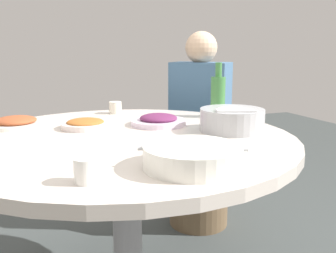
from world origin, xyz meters
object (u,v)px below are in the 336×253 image
Objects in this scene: tea_cup_near at (115,108)px; dish_tofu_braise at (85,124)px; diner_left at (200,106)px; stool_for_diner_left at (199,190)px; dish_stirfry at (16,122)px; rice_bowl at (232,119)px; green_bottle at (218,95)px; dish_eggplant at (159,120)px; round_dining_table at (126,158)px; soup_bowl at (192,157)px; tea_cup_far at (87,170)px.

dish_tofu_braise is at bearing 146.71° from tea_cup_near.
dish_tofu_braise is at bearing 121.03° from diner_left.
dish_stirfry is at bearing 107.31° from stool_for_diner_left.
diner_left reaches higher than dish_stirfry.
green_bottle is at bearing -18.63° from rice_bowl.
green_bottle is (0.08, -0.34, 0.09)m from dish_eggplant.
green_bottle is at bearing -65.36° from round_dining_table.
dish_tofu_braise is 0.46× the size of stool_for_diner_left.
dish_stirfry is 1.23m from stool_for_diner_left.
soup_bowl is 0.92m from dish_stirfry.
dish_eggplant is 0.92× the size of green_bottle.
tea_cup_near is at bearing -17.55° from tea_cup_far.
diner_left reaches higher than tea_cup_near.
dish_tofu_braise is (0.21, 0.12, 0.11)m from round_dining_table.
dish_eggplant is (0.23, 0.23, -0.03)m from rice_bowl.
tea_cup_near is 0.58m from diner_left.
green_bottle is (-0.10, -0.93, 0.09)m from dish_stirfry.
soup_bowl and tea_cup_far have the same top height.
diner_left reaches higher than rice_bowl.
green_bottle is (0.69, -0.46, 0.08)m from soup_bowl.
diner_left reaches higher than tea_cup_far.
diner_left is (1.12, -0.58, -0.04)m from soup_bowl.
stool_for_diner_left is at bearing -37.60° from tea_cup_far.
soup_bowl is 1.26m from diner_left.
dish_eggplant is 0.89m from stool_for_diner_left.
diner_left is (0.43, -0.12, -0.12)m from green_bottle.
diner_left is (0.32, -1.04, -0.03)m from dish_stirfry.
soup_bowl is 0.64× the size of stool_for_diner_left.
tea_cup_far is (-0.81, -0.17, 0.01)m from dish_stirfry.
rice_bowl is at bearing -58.84° from tea_cup_far.
rice_bowl is 1.10× the size of dish_stirfry.
tea_cup_near is 0.08× the size of diner_left.
rice_bowl is 0.34× the size of diner_left.
diner_left is (0.51, -0.46, -0.03)m from dish_eggplant.
soup_bowl is 4.44× the size of tea_cup_far.
soup_bowl is at bearing -163.78° from dish_tofu_braise.
tea_cup_far is at bearing 133.06° from green_bottle.
dish_tofu_braise is at bearing 62.98° from rice_bowl.
round_dining_table is 0.53m from dish_stirfry.
dish_tofu_braise reaches higher than stool_for_diner_left.
dish_eggplant is 0.55× the size of stool_for_diner_left.
green_bottle is at bearing -121.73° from tea_cup_near.
soup_bowl is at bearing 152.82° from diner_left.
rice_bowl is at bearing -42.96° from soup_bowl.
tea_cup_near is at bearing 29.99° from rice_bowl.
round_dining_table is 20.40× the size of tea_cup_near.
rice_bowl is 0.33m from dish_eggplant.
tea_cup_near is at bearing -9.57° from round_dining_table.
green_bottle reaches higher than tea_cup_near.
tea_cup_far is at bearing 154.25° from round_dining_table.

